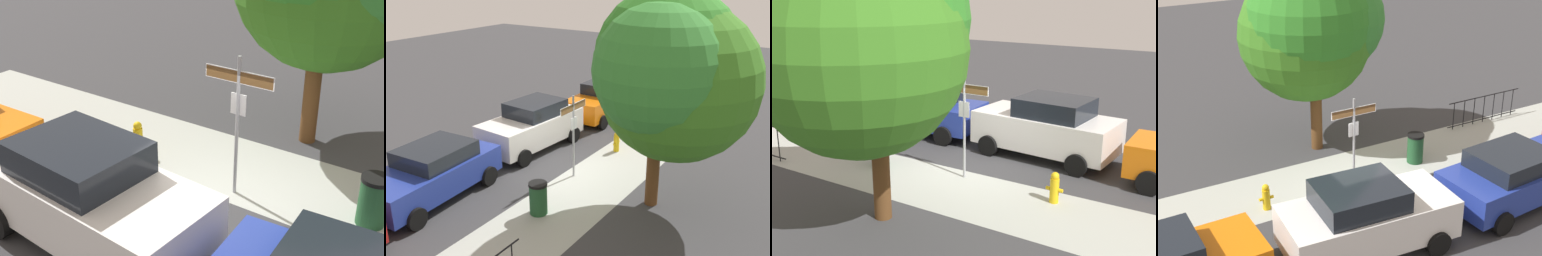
# 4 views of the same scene
# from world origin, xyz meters

# --- Properties ---
(ground_plane) EXTENTS (60.00, 60.00, 0.00)m
(ground_plane) POSITION_xyz_m (0.00, 0.00, 0.00)
(ground_plane) COLOR #38383A
(sidewalk_strip) EXTENTS (24.00, 2.60, 0.00)m
(sidewalk_strip) POSITION_xyz_m (2.00, 1.30, 0.00)
(sidewalk_strip) COLOR #A7ABA2
(sidewalk_strip) RESTS_ON ground_plane
(street_sign) EXTENTS (1.43, 0.07, 2.87)m
(street_sign) POSITION_xyz_m (-0.03, 0.40, 1.96)
(street_sign) COLOR #9EA0A5
(street_sign) RESTS_ON ground_plane
(shade_tree) EXTENTS (4.81, 4.55, 6.41)m
(shade_tree) POSITION_xyz_m (0.36, 3.78, 4.14)
(shade_tree) COLOR brown
(shade_tree) RESTS_ON ground_plane
(car_white) EXTENTS (4.38, 2.34, 1.87)m
(car_white) POSITION_xyz_m (-1.25, -2.35, 0.94)
(car_white) COLOR white
(car_white) RESTS_ON ground_plane
(car_blue) EXTENTS (4.53, 2.40, 1.64)m
(car_blue) POSITION_xyz_m (3.55, -2.45, 0.85)
(car_blue) COLOR #223595
(car_blue) RESTS_ON ground_plane
(iron_fence) EXTENTS (3.37, 0.04, 1.07)m
(iron_fence) POSITION_xyz_m (6.72, 2.30, 0.56)
(iron_fence) COLOR black
(iron_fence) RESTS_ON ground_plane
(fire_hydrant) EXTENTS (0.42, 0.22, 0.78)m
(fire_hydrant) POSITION_xyz_m (-2.72, 0.60, 0.38)
(fire_hydrant) COLOR yellow
(fire_hydrant) RESTS_ON ground_plane
(trash_bin) EXTENTS (0.55, 0.55, 0.98)m
(trash_bin) POSITION_xyz_m (2.55, 0.90, 0.49)
(trash_bin) COLOR #1E4C28
(trash_bin) RESTS_ON ground_plane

